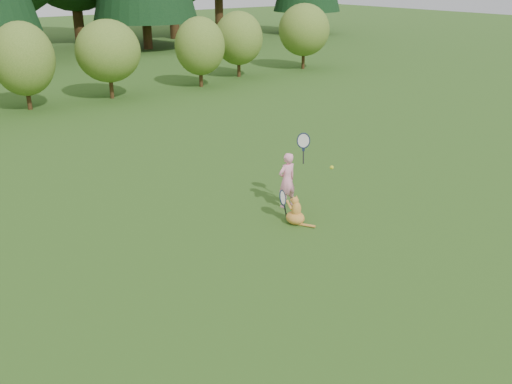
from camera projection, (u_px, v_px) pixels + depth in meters
ground at (276, 250)px, 9.12m from camera, size 100.00×100.00×0.00m
shrub_row at (20, 63)px, 18.23m from camera, size 28.00×3.00×2.80m
child at (287, 179)px, 10.59m from camera, size 0.60×0.39×1.58m
cat at (295, 209)px, 9.99m from camera, size 0.36×0.71×0.70m
tennis_ball at (332, 167)px, 9.97m from camera, size 0.07×0.07×0.07m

